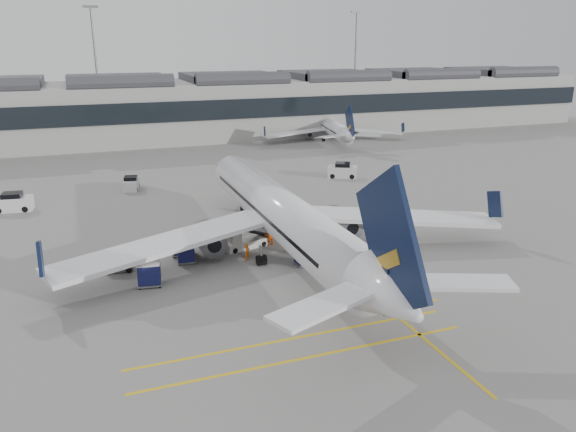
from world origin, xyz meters
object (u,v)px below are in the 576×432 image
object	(u,v)px
airliner_main	(284,216)
pushback_tug	(119,265)
baggage_cart_a	(304,255)
ramp_agent_b	(269,235)
belt_loader	(244,241)
ramp_agent_a	(247,252)

from	to	relation	value
airliner_main	pushback_tug	xyz separation A→B (m)	(-14.57, 0.95, -2.99)
baggage_cart_a	ramp_agent_b	size ratio (longest dim) A/B	0.87
airliner_main	ramp_agent_b	distance (m)	3.59
belt_loader	ramp_agent_b	xyz separation A→B (m)	(2.40, -0.17, 0.38)
baggage_cart_a	pushback_tug	xyz separation A→B (m)	(-15.24, 4.27, -0.34)
pushback_tug	baggage_cart_a	bearing A→B (deg)	-7.06
ramp_agent_b	pushback_tug	size ratio (longest dim) A/B	0.83
airliner_main	baggage_cart_a	xyz separation A→B (m)	(0.67, -3.32, -2.65)
ramp_agent_a	baggage_cart_a	bearing A→B (deg)	-76.73
airliner_main	ramp_agent_a	xyz separation A→B (m)	(-3.70, -0.60, -2.75)
baggage_cart_a	ramp_agent_b	xyz separation A→B (m)	(-1.33, 5.77, 0.11)
airliner_main	belt_loader	world-z (taller)	airliner_main
belt_loader	pushback_tug	distance (m)	11.62
ramp_agent_a	pushback_tug	bearing A→B (deg)	126.99
airliner_main	baggage_cart_a	distance (m)	4.30
baggage_cart_a	ramp_agent_a	distance (m)	5.15
pushback_tug	ramp_agent_a	bearing A→B (deg)	0.46
baggage_cart_a	ramp_agent_a	size ratio (longest dim) A/B	1.10
airliner_main	belt_loader	bearing A→B (deg)	139.59
pushback_tug	ramp_agent_b	bearing A→B (deg)	14.77
airliner_main	baggage_cart_a	world-z (taller)	airliner_main
belt_loader	baggage_cart_a	bearing A→B (deg)	-72.65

